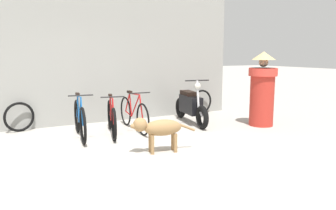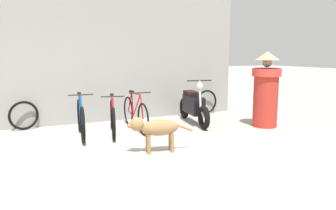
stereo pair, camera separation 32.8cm
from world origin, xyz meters
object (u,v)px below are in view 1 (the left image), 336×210
object	(u,v)px
bicycle_0	(80,120)
spare_tire_right	(202,102)
bicycle_2	(134,114)
stray_dog	(158,128)
bicycle_1	(112,118)
spare_tire_left	(19,117)
motorcycle	(191,106)
person_in_robes	(262,89)

from	to	relation	value
bicycle_0	spare_tire_right	bearing A→B (deg)	113.38
bicycle_2	stray_dog	size ratio (longest dim) A/B	1.55
bicycle_1	bicycle_2	distance (m)	0.57
stray_dog	spare_tire_left	size ratio (longest dim) A/B	1.76
motorcycle	bicycle_0	bearing A→B (deg)	-77.21
spare_tire_left	spare_tire_right	bearing A→B (deg)	-0.04
bicycle_0	stray_dog	distance (m)	1.86
bicycle_0	person_in_robes	size ratio (longest dim) A/B	0.99
bicycle_1	stray_dog	xyz separation A→B (m)	(0.31, -1.57, 0.08)
person_in_robes	motorcycle	bearing A→B (deg)	-19.24
bicycle_2	motorcycle	size ratio (longest dim) A/B	0.93
bicycle_2	motorcycle	world-z (taller)	motorcycle
bicycle_1	motorcycle	distance (m)	2.04
bicycle_0	motorcycle	world-z (taller)	motorcycle
bicycle_2	spare_tire_right	bearing A→B (deg)	113.60
bicycle_2	spare_tire_right	size ratio (longest dim) A/B	2.61
bicycle_0	motorcycle	xyz separation A→B (m)	(2.68, 0.18, 0.04)
motorcycle	person_in_robes	size ratio (longest dim) A/B	1.10
bicycle_1	bicycle_2	bearing A→B (deg)	119.26
motorcycle	stray_dog	xyz separation A→B (m)	(-1.72, -1.77, 0.01)
bicycle_0	motorcycle	size ratio (longest dim) A/B	0.90
person_in_robes	stray_dog	bearing A→B (deg)	31.54
bicycle_2	motorcycle	distance (m)	1.49
person_in_robes	bicycle_2	bearing A→B (deg)	-1.43
bicycle_1	motorcycle	bearing A→B (deg)	108.75
bicycle_2	person_in_robes	xyz separation A→B (m)	(2.82, -0.93, 0.49)
bicycle_1	spare_tire_left	world-z (taller)	bicycle_1
spare_tire_left	stray_dog	bearing A→B (deg)	-53.68
stray_dog	bicycle_0	bearing A→B (deg)	-48.20
bicycle_1	spare_tire_left	xyz separation A→B (m)	(-1.69, 1.15, -0.02)
spare_tire_right	bicycle_1	bearing A→B (deg)	-158.98
motorcycle	spare_tire_right	world-z (taller)	motorcycle
person_in_robes	spare_tire_right	xyz separation A→B (m)	(-0.40, 1.92, -0.52)
bicycle_2	stray_dog	bearing A→B (deg)	-6.21
spare_tire_right	person_in_robes	bearing A→B (deg)	-78.34
bicycle_0	stray_dog	size ratio (longest dim) A/B	1.50
motorcycle	spare_tire_right	bearing A→B (deg)	144.03
bicycle_0	bicycle_1	xyz separation A→B (m)	(0.65, -0.02, -0.03)
bicycle_0	spare_tire_left	distance (m)	1.53
bicycle_1	spare_tire_left	bearing A→B (deg)	-111.07
person_in_robes	spare_tire_left	world-z (taller)	person_in_robes
stray_dog	person_in_robes	distance (m)	3.19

